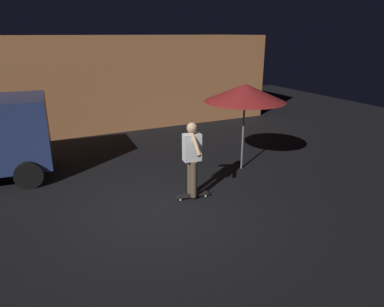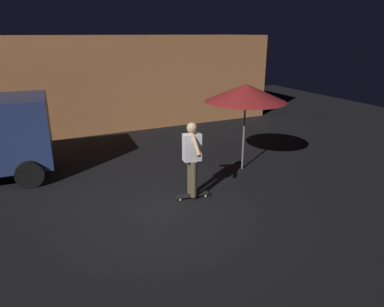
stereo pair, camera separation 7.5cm
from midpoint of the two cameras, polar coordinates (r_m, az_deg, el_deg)
The scene contains 5 objects.
ground_plane at distance 7.31m, azimuth -5.70°, elevation -9.76°, with size 28.00×28.00×0.00m, color black.
low_building at distance 14.70m, azimuth -12.85°, elevation 11.61°, with size 12.54×3.48×3.43m.
patio_umbrella at distance 9.13m, azimuth 9.04°, elevation 9.76°, with size 2.10×2.10×2.30m.
skateboard_ridden at distance 7.92m, azimuth 0.27°, elevation -6.81°, with size 0.80×0.29×0.07m.
skater at distance 7.55m, azimuth 0.28°, elevation -0.10°, with size 0.40×0.99×1.67m.
Camera 2 is at (-2.06, -6.07, 3.52)m, focal length 32.62 mm.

